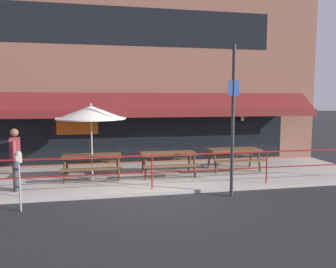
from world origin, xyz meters
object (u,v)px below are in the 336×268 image
at_px(picnic_table_left, 92,160).
at_px(parking_meter_near, 19,163).
at_px(street_sign_pole, 233,120).
at_px(pedestrian_walking, 15,156).
at_px(patio_umbrella_left, 91,113).
at_px(picnic_table_right, 234,153).
at_px(picnic_table_centre, 168,157).

bearing_deg(picnic_table_left, parking_meter_near, -122.27).
bearing_deg(street_sign_pole, pedestrian_walking, 166.72).
xyz_separation_m(pedestrian_walking, street_sign_pole, (5.72, -1.35, 1.00)).
relative_size(pedestrian_walking, parking_meter_near, 1.20).
bearing_deg(patio_umbrella_left, picnic_table_right, 3.72).
bearing_deg(parking_meter_near, pedestrian_walking, 106.47).
bearing_deg(patio_umbrella_left, pedestrian_walking, -154.17).
bearing_deg(picnic_table_right, picnic_table_centre, -171.43).
xyz_separation_m(picnic_table_centre, patio_umbrella_left, (-2.43, 0.05, 1.47)).
relative_size(picnic_table_centre, street_sign_pole, 0.45).
distance_m(picnic_table_right, parking_meter_near, 7.02).
distance_m(picnic_table_left, street_sign_pole, 4.56).
bearing_deg(picnic_table_left, picnic_table_centre, -0.26).
height_order(patio_umbrella_left, parking_meter_near, patio_umbrella_left).
bearing_deg(picnic_table_centre, patio_umbrella_left, 178.81).
relative_size(pedestrian_walking, street_sign_pole, 0.43).
height_order(picnic_table_right, patio_umbrella_left, patio_umbrella_left).
height_order(picnic_table_right, pedestrian_walking, pedestrian_walking).
xyz_separation_m(picnic_table_right, patio_umbrella_left, (-4.86, -0.32, 1.47)).
distance_m(picnic_table_centre, pedestrian_walking, 4.54).
bearing_deg(picnic_table_left, picnic_table_right, 4.18).
bearing_deg(pedestrian_walking, picnic_table_right, 10.60).
height_order(picnic_table_left, picnic_table_right, same).
relative_size(picnic_table_left, patio_umbrella_left, 0.76).
relative_size(parking_meter_near, street_sign_pole, 0.36).
bearing_deg(patio_umbrella_left, picnic_table_left, -90.00).
bearing_deg(pedestrian_walking, street_sign_pole, -13.28).
bearing_deg(picnic_table_right, patio_umbrella_left, -176.28).
bearing_deg(pedestrian_walking, parking_meter_near, -73.53).
xyz_separation_m(picnic_table_right, street_sign_pole, (-1.15, -2.63, 1.35)).
distance_m(picnic_table_left, pedestrian_walking, 2.24).
height_order(picnic_table_left, picnic_table_centre, same).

